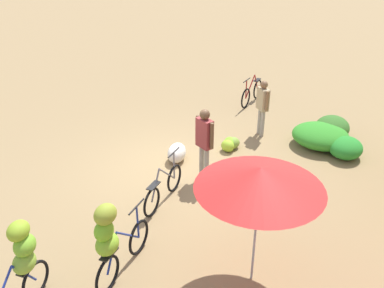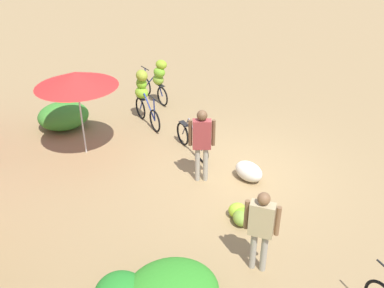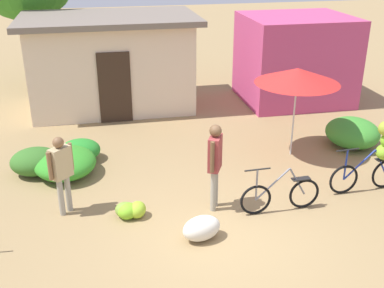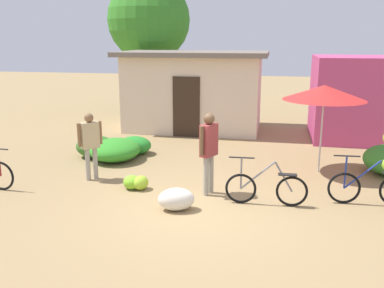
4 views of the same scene
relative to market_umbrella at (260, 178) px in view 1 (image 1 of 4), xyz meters
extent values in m
plane|color=#94794F|center=(-2.49, -2.92, -1.96)|extent=(60.00, 60.00, 0.00)
ellipsoid|color=#356B25|center=(-5.94, 0.19, -1.66)|extent=(1.10, 0.91, 0.60)
ellipsoid|color=#328E26|center=(-5.31, 0.02, -1.68)|extent=(1.35, 1.49, 0.58)
ellipsoid|color=#27882A|center=(-4.99, 0.71, -1.71)|extent=(0.94, 0.83, 0.51)
cylinder|color=beige|center=(0.00, 0.00, -0.93)|extent=(0.04, 0.04, 2.07)
cone|color=red|center=(0.00, 0.00, 0.00)|extent=(1.95, 1.95, 0.35)
torus|color=black|center=(-6.88, -2.66, -1.64)|extent=(0.65, 0.09, 0.65)
torus|color=black|center=(-7.85, -2.60, -1.64)|extent=(0.65, 0.09, 0.65)
cylinder|color=maroon|center=(-7.68, -2.61, -1.34)|extent=(0.37, 0.06, 0.61)
cylinder|color=maroon|center=(-7.20, -2.64, -1.34)|extent=(0.66, 0.08, 0.62)
cylinder|color=black|center=(-6.88, -2.66, -1.03)|extent=(0.50, 0.06, 0.03)
cylinder|color=maroon|center=(-6.88, -2.66, -1.34)|extent=(0.04, 0.04, 0.61)
cube|color=black|center=(-7.76, -2.60, -1.29)|extent=(0.37, 0.16, 0.02)
torus|color=black|center=(-1.72, -2.41, -1.65)|extent=(0.62, 0.07, 0.62)
torus|color=black|center=(-0.73, -2.38, -1.65)|extent=(0.62, 0.07, 0.62)
cylinder|color=slate|center=(-0.90, -2.38, -1.36)|extent=(0.38, 0.05, 0.60)
cylinder|color=slate|center=(-1.40, -2.40, -1.36)|extent=(0.67, 0.06, 0.61)
cylinder|color=black|center=(-1.72, -2.41, -1.01)|extent=(0.50, 0.05, 0.03)
cylinder|color=slate|center=(-1.72, -2.41, -1.33)|extent=(0.04, 0.04, 0.64)
cube|color=black|center=(-0.83, -2.38, -1.31)|extent=(0.36, 0.15, 0.02)
torus|color=black|center=(0.29, -2.02, -1.64)|extent=(0.64, 0.08, 0.64)
torus|color=black|center=(1.27, -1.96, -1.64)|extent=(0.64, 0.08, 0.64)
cylinder|color=navy|center=(1.10, -1.97, -1.35)|extent=(0.38, 0.06, 0.61)
cylinder|color=navy|center=(0.61, -2.00, -1.35)|extent=(0.66, 0.07, 0.61)
cylinder|color=black|center=(0.29, -2.02, -0.98)|extent=(0.50, 0.06, 0.03)
cylinder|color=navy|center=(0.29, -2.02, -1.31)|extent=(0.04, 0.04, 0.66)
cube|color=black|center=(1.17, -1.97, -1.29)|extent=(0.37, 0.16, 0.02)
ellipsoid|color=#82B72A|center=(1.16, -1.99, -1.11)|extent=(0.50, 0.43, 0.34)
ellipsoid|color=#75BB25|center=(1.18, -2.01, -0.85)|extent=(0.40, 0.34, 0.33)
ellipsoid|color=#92A42D|center=(1.11, -2.01, -0.59)|extent=(0.40, 0.32, 0.32)
torus|color=black|center=(1.85, -2.91, -1.65)|extent=(0.62, 0.13, 0.62)
cylinder|color=navy|center=(2.04, -2.89, -1.35)|extent=(0.41, 0.09, 0.63)
cube|color=black|center=(1.96, -2.90, -1.32)|extent=(0.37, 0.19, 0.02)
ellipsoid|color=#82AD34|center=(2.01, -2.86, -1.14)|extent=(0.45, 0.39, 0.33)
ellipsoid|color=#73B02A|center=(1.93, -2.87, -0.88)|extent=(0.48, 0.44, 0.32)
ellipsoid|color=#8BB127|center=(1.93, -2.95, -0.65)|extent=(0.46, 0.42, 0.28)
ellipsoid|color=#98C42E|center=(-3.93, -2.05, -1.81)|extent=(0.45, 0.48, 0.31)
ellipsoid|color=#79C027|center=(-4.10, -2.06, -1.81)|extent=(0.49, 0.46, 0.31)
ellipsoid|color=olive|center=(-4.14, -2.01, -1.81)|extent=(0.52, 0.49, 0.30)
ellipsoid|color=silver|center=(-2.90, -2.99, -1.74)|extent=(0.79, 0.61, 0.44)
cylinder|color=gray|center=(-5.18, -1.55, -1.58)|extent=(0.11, 0.11, 0.76)
cylinder|color=gray|center=(-5.31, -1.67, -1.58)|extent=(0.11, 0.11, 0.76)
cube|color=tan|center=(-5.25, -1.61, -0.90)|extent=(0.43, 0.42, 0.60)
cylinder|color=brown|center=(-5.07, -1.44, -0.87)|extent=(0.08, 0.08, 0.54)
cylinder|color=brown|center=(-5.43, -1.78, -0.87)|extent=(0.08, 0.08, 0.54)
sphere|color=brown|center=(-5.25, -1.61, -0.50)|extent=(0.21, 0.21, 0.21)
cylinder|color=gray|center=(-2.39, -1.95, -1.54)|extent=(0.11, 0.11, 0.84)
cylinder|color=gray|center=(-2.47, -2.11, -1.54)|extent=(0.11, 0.11, 0.84)
cube|color=maroon|center=(-2.43, -2.03, -0.79)|extent=(0.36, 0.45, 0.67)
cylinder|color=brown|center=(-2.32, -1.80, -0.75)|extent=(0.08, 0.08, 0.60)
cylinder|color=brown|center=(-2.54, -2.25, -0.75)|extent=(0.08, 0.08, 0.60)
sphere|color=brown|center=(-2.43, -2.03, -0.34)|extent=(0.23, 0.23, 0.23)
camera|label=1|loc=(5.09, 1.45, 3.28)|focal=39.46mm
camera|label=2|loc=(-9.38, 1.73, 3.35)|focal=38.81mm
camera|label=3|loc=(-4.49, -9.78, 2.92)|focal=44.48mm
camera|label=4|loc=(-1.15, -10.33, 1.26)|focal=39.35mm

